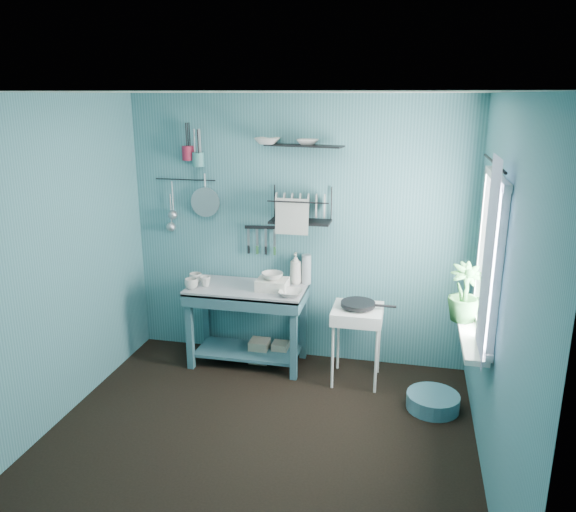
% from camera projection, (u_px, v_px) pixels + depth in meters
% --- Properties ---
extents(floor, '(3.20, 3.20, 0.00)m').
position_uv_depth(floor, '(257.00, 441.00, 4.18)').
color(floor, black).
rests_on(floor, ground).
extents(ceiling, '(3.20, 3.20, 0.00)m').
position_uv_depth(ceiling, '(251.00, 92.00, 3.49)').
color(ceiling, silver).
rests_on(ceiling, ground).
extents(wall_back, '(3.20, 0.00, 3.20)m').
position_uv_depth(wall_back, '(298.00, 232.00, 5.24)').
color(wall_back, teal).
rests_on(wall_back, ground).
extents(wall_front, '(3.20, 0.00, 3.20)m').
position_uv_depth(wall_front, '(160.00, 391.00, 2.43)').
color(wall_front, teal).
rests_on(wall_front, ground).
extents(wall_left, '(0.00, 3.00, 3.00)m').
position_uv_depth(wall_left, '(47.00, 267.00, 4.17)').
color(wall_left, teal).
rests_on(wall_left, ground).
extents(wall_right, '(0.00, 3.00, 3.00)m').
position_uv_depth(wall_right, '(500.00, 300.00, 3.51)').
color(wall_right, teal).
rests_on(wall_right, ground).
extents(work_counter, '(1.17, 0.73, 0.77)m').
position_uv_depth(work_counter, '(248.00, 325.00, 5.30)').
color(work_counter, '#305A65').
rests_on(work_counter, floor).
extents(mug_left, '(0.12, 0.12, 0.10)m').
position_uv_depth(mug_left, '(191.00, 284.00, 5.13)').
color(mug_left, beige).
rests_on(mug_left, work_counter).
extents(mug_mid, '(0.14, 0.14, 0.09)m').
position_uv_depth(mug_mid, '(206.00, 281.00, 5.20)').
color(mug_mid, beige).
rests_on(mug_mid, work_counter).
extents(mug_right, '(0.17, 0.17, 0.10)m').
position_uv_depth(mug_right, '(196.00, 278.00, 5.29)').
color(mug_right, beige).
rests_on(mug_right, work_counter).
extents(wash_tub, '(0.28, 0.22, 0.10)m').
position_uv_depth(wash_tub, '(272.00, 284.00, 5.11)').
color(wash_tub, silver).
rests_on(wash_tub, work_counter).
extents(tub_bowl, '(0.20, 0.19, 0.06)m').
position_uv_depth(tub_bowl, '(272.00, 276.00, 5.09)').
color(tub_bowl, beige).
rests_on(tub_bowl, wash_tub).
extents(soap_bottle, '(0.12, 0.12, 0.30)m').
position_uv_depth(soap_bottle, '(296.00, 268.00, 5.25)').
color(soap_bottle, silver).
rests_on(soap_bottle, work_counter).
extents(water_bottle, '(0.09, 0.09, 0.28)m').
position_uv_depth(water_bottle, '(306.00, 269.00, 5.25)').
color(water_bottle, '#A0ACB3').
rests_on(water_bottle, work_counter).
extents(counter_bowl, '(0.22, 0.22, 0.05)m').
position_uv_depth(counter_bowl, '(291.00, 293.00, 4.95)').
color(counter_bowl, beige).
rests_on(counter_bowl, work_counter).
extents(hotplate_stand, '(0.51, 0.51, 0.70)m').
position_uv_depth(hotplate_stand, '(356.00, 344.00, 4.98)').
color(hotplate_stand, white).
rests_on(hotplate_stand, floor).
extents(frying_pan, '(0.30, 0.30, 0.03)m').
position_uv_depth(frying_pan, '(358.00, 304.00, 4.88)').
color(frying_pan, black).
rests_on(frying_pan, hotplate_stand).
extents(knife_strip, '(0.32, 0.05, 0.03)m').
position_uv_depth(knife_strip, '(262.00, 227.00, 5.28)').
color(knife_strip, black).
rests_on(knife_strip, wall_back).
extents(dish_rack, '(0.56, 0.26, 0.32)m').
position_uv_depth(dish_rack, '(300.00, 205.00, 5.04)').
color(dish_rack, black).
rests_on(dish_rack, wall_back).
extents(upper_shelf, '(0.72, 0.29, 0.01)m').
position_uv_depth(upper_shelf, '(304.00, 146.00, 4.91)').
color(upper_shelf, black).
rests_on(upper_shelf, wall_back).
extents(shelf_bowl_left, '(0.23, 0.23, 0.06)m').
position_uv_depth(shelf_bowl_left, '(267.00, 146.00, 4.98)').
color(shelf_bowl_left, beige).
rests_on(shelf_bowl_left, upper_shelf).
extents(shelf_bowl_right, '(0.20, 0.20, 0.05)m').
position_uv_depth(shelf_bowl_right, '(307.00, 142.00, 4.90)').
color(shelf_bowl_right, beige).
rests_on(shelf_bowl_right, upper_shelf).
extents(utensil_cup_magenta, '(0.11, 0.11, 0.13)m').
position_uv_depth(utensil_cup_magenta, '(188.00, 153.00, 5.18)').
color(utensil_cup_magenta, maroon).
rests_on(utensil_cup_magenta, wall_back).
extents(utensil_cup_teal, '(0.11, 0.11, 0.13)m').
position_uv_depth(utensil_cup_teal, '(198.00, 159.00, 5.18)').
color(utensil_cup_teal, teal).
rests_on(utensil_cup_teal, wall_back).
extents(colander, '(0.28, 0.03, 0.28)m').
position_uv_depth(colander, '(205.00, 202.00, 5.31)').
color(colander, '#A7A9AF').
rests_on(colander, wall_back).
extents(ladle_outer, '(0.01, 0.01, 0.30)m').
position_uv_depth(ladle_outer, '(173.00, 197.00, 5.38)').
color(ladle_outer, '#A7A9AF').
rests_on(ladle_outer, wall_back).
extents(ladle_inner, '(0.01, 0.01, 0.30)m').
position_uv_depth(ladle_inner, '(171.00, 209.00, 5.42)').
color(ladle_inner, '#A7A9AF').
rests_on(ladle_inner, wall_back).
extents(hook_rail, '(0.60, 0.01, 0.01)m').
position_uv_depth(hook_rail, '(185.00, 180.00, 5.31)').
color(hook_rail, black).
rests_on(hook_rail, wall_back).
extents(window_glass, '(0.00, 1.10, 1.10)m').
position_uv_depth(window_glass, '(491.00, 257.00, 3.89)').
color(window_glass, white).
rests_on(window_glass, wall_right).
extents(windowsill, '(0.16, 0.95, 0.04)m').
position_uv_depth(windowsill, '(471.00, 334.00, 4.07)').
color(windowsill, white).
rests_on(windowsill, wall_right).
extents(curtain, '(0.00, 1.35, 1.35)m').
position_uv_depth(curtain, '(487.00, 262.00, 3.61)').
color(curtain, silver).
rests_on(curtain, wall_right).
extents(curtain_rod, '(0.02, 1.05, 0.02)m').
position_uv_depth(curtain_rod, '(494.00, 163.00, 3.72)').
color(curtain_rod, black).
rests_on(curtain_rod, wall_right).
extents(potted_plant, '(0.32, 0.32, 0.44)m').
position_uv_depth(potted_plant, '(464.00, 293.00, 4.21)').
color(potted_plant, '#29682F').
rests_on(potted_plant, windowsill).
extents(storage_tin_large, '(0.18, 0.18, 0.22)m').
position_uv_depth(storage_tin_large, '(260.00, 351.00, 5.40)').
color(storage_tin_large, gray).
rests_on(storage_tin_large, floor).
extents(storage_tin_small, '(0.15, 0.15, 0.20)m').
position_uv_depth(storage_tin_small, '(280.00, 352.00, 5.39)').
color(storage_tin_small, gray).
rests_on(storage_tin_small, floor).
extents(floor_basin, '(0.43, 0.43, 0.13)m').
position_uv_depth(floor_basin, '(433.00, 401.00, 4.60)').
color(floor_basin, teal).
rests_on(floor_basin, floor).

